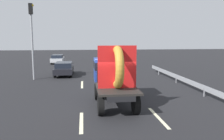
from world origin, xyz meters
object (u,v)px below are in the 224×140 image
distant_sedan (64,68)px  oncoming_car (58,59)px  flatbed_truck (113,75)px  traffic_light (32,31)px

distant_sedan → oncoming_car: (-1.82, 11.09, -0.03)m
flatbed_truck → distant_sedan: size_ratio=1.14×
flatbed_truck → traffic_light: traffic_light is taller
distant_sedan → oncoming_car: bearing=99.3°
traffic_light → flatbed_truck: bearing=-53.4°
flatbed_truck → distant_sedan: 10.73m
distant_sedan → oncoming_car: 11.24m
distant_sedan → traffic_light: size_ratio=0.61×
traffic_light → oncoming_car: bearing=87.1°
flatbed_truck → distant_sedan: flatbed_truck is taller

